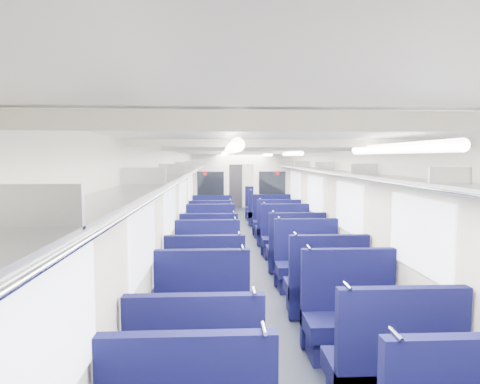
{
  "coord_description": "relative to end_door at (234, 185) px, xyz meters",
  "views": [
    {
      "loc": [
        -0.64,
        -9.29,
        2.2
      ],
      "look_at": [
        -0.05,
        2.27,
        1.24
      ],
      "focal_mm": 31.35,
      "sensor_mm": 36.0,
      "label": 1
    }
  ],
  "objects": [
    {
      "name": "seat_17",
      "position": [
        0.83,
        -7.95,
        -0.63
      ],
      "size": [
        1.08,
        0.59,
        1.2
      ],
      "color": "#0C0E3C",
      "rests_on": "floor"
    },
    {
      "name": "ceiling_fittings",
      "position": [
        0.0,
        -9.2,
        1.29
      ],
      "size": [
        2.7,
        16.06,
        0.11
      ],
      "color": "beige",
      "rests_on": "ceiling"
    },
    {
      "name": "seat_8",
      "position": [
        -0.83,
        -12.57,
        -0.63
      ],
      "size": [
        1.08,
        0.59,
        1.2
      ],
      "color": "#0C0E3C",
      "rests_on": "floor"
    },
    {
      "name": "seat_6",
      "position": [
        -0.83,
        -13.73,
        -0.63
      ],
      "size": [
        1.08,
        0.59,
        1.2
      ],
      "color": "#0C0E3C",
      "rests_on": "floor"
    },
    {
      "name": "bulkhead",
      "position": [
        -0.0,
        -6.37,
        0.23
      ],
      "size": [
        2.8,
        0.1,
        2.35
      ],
      "color": "beige",
      "rests_on": "floor"
    },
    {
      "name": "seat_20",
      "position": [
        -0.83,
        -4.88,
        -0.63
      ],
      "size": [
        1.08,
        0.59,
        1.2
      ],
      "color": "#0C0E3C",
      "rests_on": "floor"
    },
    {
      "name": "seat_22",
      "position": [
        -0.83,
        -3.68,
        -0.63
      ],
      "size": [
        1.08,
        0.59,
        1.2
      ],
      "color": "#0C0E3C",
      "rests_on": "floor"
    },
    {
      "name": "luggage_rack_left",
      "position": [
        -1.21,
        -8.94,
        0.97
      ],
      "size": [
        0.36,
        17.4,
        0.18
      ],
      "color": "#B2B5BA",
      "rests_on": "wall_left"
    },
    {
      "name": "seat_5",
      "position": [
        0.83,
        -14.89,
        -0.63
      ],
      "size": [
        1.08,
        0.59,
        1.2
      ],
      "color": "#0C0E3C",
      "rests_on": "floor"
    },
    {
      "name": "seat_16",
      "position": [
        -0.83,
        -8.06,
        -0.63
      ],
      "size": [
        1.08,
        0.59,
        1.2
      ],
      "color": "#0C0E3C",
      "rests_on": "floor"
    },
    {
      "name": "luggage_rack_right",
      "position": [
        1.21,
        -8.94,
        0.97
      ],
      "size": [
        0.36,
        17.4,
        0.18
      ],
      "color": "#B2B5BA",
      "rests_on": "wall_right"
    },
    {
      "name": "wall_far",
      "position": [
        0.0,
        0.06,
        0.18
      ],
      "size": [
        2.8,
        0.02,
        2.35
      ],
      "primitive_type": "cube",
      "color": "beige",
      "rests_on": "floor"
    },
    {
      "name": "seat_9",
      "position": [
        0.83,
        -12.63,
        -0.63
      ],
      "size": [
        1.08,
        0.59,
        1.2
      ],
      "color": "#0C0E3C",
      "rests_on": "floor"
    },
    {
      "name": "dado_right",
      "position": [
        1.39,
        -8.94,
        -0.65
      ],
      "size": [
        0.03,
        17.9,
        0.7
      ],
      "primitive_type": "cube",
      "color": "black",
      "rests_on": "floor"
    },
    {
      "name": "seat_12",
      "position": [
        -0.83,
        -10.41,
        -0.63
      ],
      "size": [
        1.08,
        0.59,
        1.2
      ],
      "color": "#0C0E3C",
      "rests_on": "floor"
    },
    {
      "name": "end_door",
      "position": [
        0.0,
        0.0,
        0.0
      ],
      "size": [
        0.75,
        0.06,
        2.0
      ],
      "primitive_type": "cube",
      "color": "black",
      "rests_on": "floor"
    },
    {
      "name": "seat_15",
      "position": [
        0.83,
        -9.18,
        -0.63
      ],
      "size": [
        1.08,
        0.59,
        1.2
      ],
      "color": "#0C0E3C",
      "rests_on": "floor"
    },
    {
      "name": "dado_left",
      "position": [
        -1.39,
        -8.94,
        -0.65
      ],
      "size": [
        0.03,
        17.9,
        0.7
      ],
      "primitive_type": "cube",
      "color": "black",
      "rests_on": "floor"
    },
    {
      "name": "seat_21",
      "position": [
        0.83,
        -4.88,
        -0.63
      ],
      "size": [
        1.08,
        0.59,
        1.2
      ],
      "color": "#0C0E3C",
      "rests_on": "floor"
    },
    {
      "name": "seat_23",
      "position": [
        0.83,
        -3.58,
        -0.63
      ],
      "size": [
        1.08,
        0.59,
        1.2
      ],
      "color": "#0C0E3C",
      "rests_on": "floor"
    },
    {
      "name": "seat_10",
      "position": [
        -0.83,
        -11.5,
        -0.63
      ],
      "size": [
        1.08,
        0.59,
        1.2
      ],
      "color": "#0C0E3C",
      "rests_on": "floor"
    },
    {
      "name": "ceiling",
      "position": [
        0.0,
        -8.94,
        1.35
      ],
      "size": [
        2.8,
        18.0,
        0.01
      ],
      "primitive_type": "cube",
      "color": "white",
      "rests_on": "wall_left"
    },
    {
      "name": "windows",
      "position": [
        0.0,
        -9.4,
        0.42
      ],
      "size": [
        2.78,
        15.6,
        0.75
      ],
      "color": "white",
      "rests_on": "wall_left"
    },
    {
      "name": "seat_19",
      "position": [
        0.83,
        -6.8,
        -0.63
      ],
      "size": [
        1.08,
        0.59,
        1.2
      ],
      "color": "#0C0E3C",
      "rests_on": "floor"
    },
    {
      "name": "wall_left",
      "position": [
        -1.4,
        -8.94,
        0.18
      ],
      "size": [
        0.02,
        18.0,
        2.35
      ],
      "primitive_type": "cube",
      "color": "beige",
      "rests_on": "floor"
    },
    {
      "name": "seat_14",
      "position": [
        -0.83,
        -9.14,
        -0.63
      ],
      "size": [
        1.08,
        0.59,
        1.2
      ],
      "color": "#0C0E3C",
      "rests_on": "floor"
    },
    {
      "name": "seat_11",
      "position": [
        0.83,
        -11.44,
        -0.63
      ],
      "size": [
        1.08,
        0.59,
        1.2
      ],
      "color": "#0C0E3C",
      "rests_on": "floor"
    },
    {
      "name": "seat_13",
      "position": [
        0.83,
        -10.37,
        -0.63
      ],
      "size": [
        1.08,
        0.59,
        1.2
      ],
      "color": "#0C0E3C",
      "rests_on": "floor"
    },
    {
      "name": "seat_18",
      "position": [
        -0.83,
        -6.97,
        -0.63
      ],
      "size": [
        1.08,
        0.59,
        1.2
      ],
      "color": "#0C0E3C",
      "rests_on": "floor"
    },
    {
      "name": "seat_7",
      "position": [
        0.83,
        -13.77,
        -0.63
      ],
      "size": [
        1.08,
        0.59,
        1.2
      ],
      "color": "#0C0E3C",
      "rests_on": "floor"
    },
    {
      "name": "floor",
      "position": [
        0.0,
        -8.94,
        -1.0
      ],
      "size": [
        2.8,
        18.0,
        0.01
      ],
      "primitive_type": "cube",
      "color": "black",
      "rests_on": "ground"
    },
    {
      "name": "wall_right",
      "position": [
        1.4,
        -8.94,
        0.18
      ],
      "size": [
        0.02,
        18.0,
        2.35
      ],
      "primitive_type": "cube",
      "color": "beige",
      "rests_on": "floor"
    }
  ]
}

